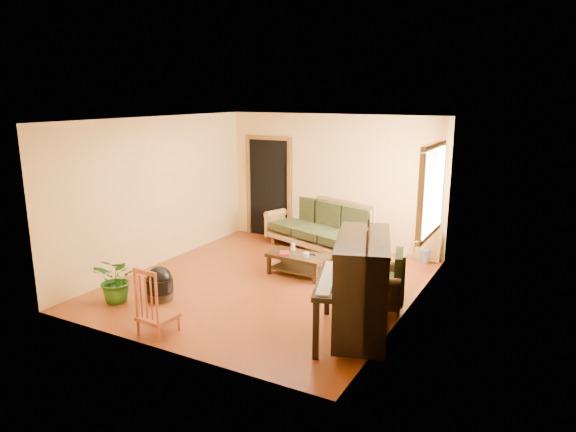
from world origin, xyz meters
The scene contains 16 objects.
floor centered at (0.00, 0.00, 0.00)m, with size 5.00×5.00×0.00m, color #64260D.
doorway centered at (-1.45, 2.48, 1.02)m, with size 1.08×0.16×2.05m, color black.
window centered at (2.21, 1.30, 1.50)m, with size 0.12×1.36×1.46m, color white.
sofa centered at (-0.07, 2.01, 0.49)m, with size 2.30×0.96×0.98m, color #9C6B39.
coffee_table centered at (0.24, 0.58, 0.18)m, with size 1.00×0.55×0.36m, color black.
armchair centered at (1.83, -0.03, 0.44)m, with size 0.84×0.88×0.88m, color #9C6B39.
piano centered at (1.97, -1.08, 0.65)m, with size 0.87×1.47×1.30m, color black.
footstool centered at (-1.07, -1.35, 0.19)m, with size 0.40×0.40×0.38m, color black.
red_chair centered at (-0.33, -2.18, 0.44)m, with size 0.41×0.45×0.89m, color brown.
leaning_frame centered at (1.98, 2.35, 0.30)m, with size 0.45×0.10×0.60m, color #B2963B.
ceramic_crock centered at (1.95, 2.28, 0.12)m, with size 0.19×0.19×0.24m, color #314F95.
potted_plant centered at (-1.55, -1.70, 0.35)m, with size 0.62×0.54×0.69m, color #255D1A.
book centered at (-0.05, 0.46, 0.37)m, with size 0.16×0.22×0.02m, color maroon.
candle centered at (0.05, 0.74, 0.43)m, with size 0.07×0.07×0.13m, color silver.
glass_jar centered at (0.42, 0.52, 0.40)m, with size 0.10×0.10×0.07m, color silver.
remote centered at (0.45, 0.65, 0.37)m, with size 0.15×0.04×0.01m, color black.
Camera 1 is at (3.99, -6.69, 2.97)m, focal length 32.00 mm.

